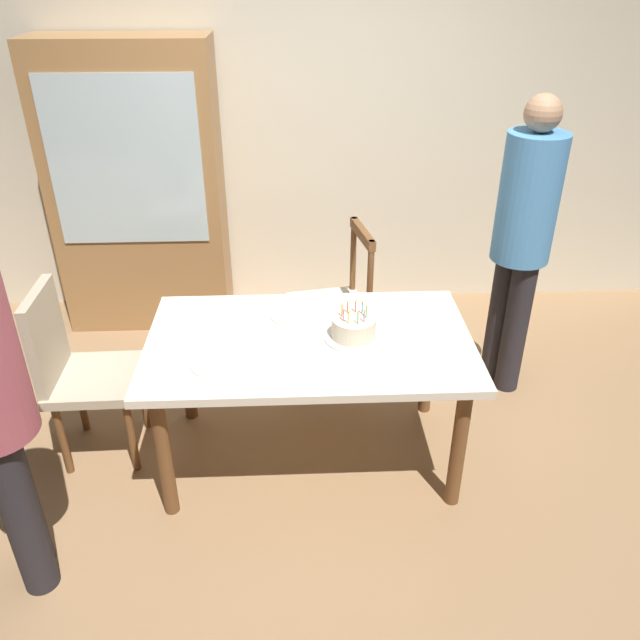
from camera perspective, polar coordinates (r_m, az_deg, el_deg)
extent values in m
plane|color=#93704C|center=(3.46, -0.85, -11.95)|extent=(6.40, 6.40, 0.00)
cube|color=beige|center=(4.54, -1.75, 17.10)|extent=(6.40, 0.10, 2.60)
cube|color=silver|center=(3.03, -0.94, -1.99)|extent=(1.55, 0.92, 0.04)
cylinder|color=brown|center=(3.02, -13.83, -11.71)|extent=(0.07, 0.07, 0.68)
cylinder|color=brown|center=(3.05, 12.33, -11.02)|extent=(0.07, 0.07, 0.68)
cylinder|color=brown|center=(3.58, -11.94, -4.08)|extent=(0.07, 0.07, 0.68)
cylinder|color=brown|center=(3.61, 9.71, -3.57)|extent=(0.07, 0.07, 0.68)
cylinder|color=silver|center=(3.02, 3.01, -1.55)|extent=(0.28, 0.28, 0.01)
cylinder|color=beige|center=(2.99, 3.04, -0.64)|extent=(0.21, 0.21, 0.10)
cylinder|color=#66CC72|center=(2.96, 4.18, 0.69)|extent=(0.01, 0.01, 0.05)
sphere|color=#FFC64C|center=(2.95, 4.21, 1.25)|extent=(0.01, 0.01, 0.01)
cylinder|color=#4C7FE5|center=(2.99, 3.80, 1.03)|extent=(0.01, 0.01, 0.05)
sphere|color=#FFC64C|center=(2.98, 3.82, 1.60)|extent=(0.01, 0.01, 0.01)
cylinder|color=#E54C4C|center=(3.01, 3.21, 1.17)|extent=(0.01, 0.01, 0.05)
sphere|color=#FFC64C|center=(2.99, 3.22, 1.74)|extent=(0.01, 0.01, 0.01)
cylinder|color=#E54C4C|center=(3.00, 2.49, 1.11)|extent=(0.01, 0.01, 0.05)
sphere|color=#FFC64C|center=(2.98, 2.50, 1.67)|extent=(0.01, 0.01, 0.01)
cylinder|color=#F2994C|center=(2.96, 1.98, 0.76)|extent=(0.01, 0.01, 0.05)
sphere|color=#FFC64C|center=(2.95, 1.99, 1.33)|extent=(0.01, 0.01, 0.01)
cylinder|color=#D872CC|center=(2.93, 2.11, 0.39)|extent=(0.01, 0.01, 0.05)
sphere|color=#FFC64C|center=(2.91, 2.12, 0.96)|extent=(0.01, 0.01, 0.01)
cylinder|color=yellow|center=(2.91, 2.56, 0.16)|extent=(0.01, 0.01, 0.05)
sphere|color=#FFC64C|center=(2.89, 2.57, 0.74)|extent=(0.01, 0.01, 0.01)
cylinder|color=#66CC72|center=(2.91, 3.42, 0.11)|extent=(0.01, 0.01, 0.05)
sphere|color=#FFC64C|center=(2.89, 3.44, 0.68)|extent=(0.01, 0.01, 0.01)
cylinder|color=#D872CC|center=(2.93, 3.98, 0.29)|extent=(0.01, 0.01, 0.05)
sphere|color=#FFC64C|center=(2.91, 4.00, 0.86)|extent=(0.01, 0.01, 0.01)
cylinder|color=white|center=(2.87, -9.38, -3.90)|extent=(0.22, 0.22, 0.01)
cylinder|color=white|center=(3.20, -2.45, 0.34)|extent=(0.22, 0.22, 0.01)
cube|color=silver|center=(2.89, -12.53, -4.02)|extent=(0.18, 0.06, 0.01)
cube|color=silver|center=(3.21, -5.30, 0.35)|extent=(0.18, 0.03, 0.01)
cube|color=beige|center=(3.84, 0.73, 0.99)|extent=(0.51, 0.51, 0.05)
cylinder|color=brown|center=(4.07, -2.18, -1.07)|extent=(0.04, 0.04, 0.42)
cylinder|color=brown|center=(3.79, -1.21, -3.65)|extent=(0.04, 0.04, 0.42)
cylinder|color=brown|center=(4.13, 2.45, -0.53)|extent=(0.04, 0.04, 0.42)
cylinder|color=brown|center=(3.86, 3.75, -3.03)|extent=(0.04, 0.04, 0.42)
cylinder|color=brown|center=(3.93, 2.99, 5.73)|extent=(0.04, 0.04, 0.50)
cylinder|color=brown|center=(3.62, 4.51, 3.44)|extent=(0.04, 0.04, 0.50)
cube|color=brown|center=(3.68, 3.83, 7.73)|extent=(0.11, 0.40, 0.06)
cube|color=tan|center=(3.41, -19.39, -5.02)|extent=(0.45, 0.45, 0.05)
cylinder|color=brown|center=(3.37, -16.55, -9.96)|extent=(0.04, 0.04, 0.42)
cylinder|color=brown|center=(3.64, -15.57, -6.54)|extent=(0.04, 0.04, 0.42)
cylinder|color=brown|center=(3.47, -22.10, -9.88)|extent=(0.04, 0.04, 0.42)
cylinder|color=brown|center=(3.72, -20.72, -6.56)|extent=(0.04, 0.04, 0.42)
cube|color=tan|center=(3.34, -23.40, -1.52)|extent=(0.06, 0.40, 0.50)
cylinder|color=#262328|center=(2.87, -25.15, -15.73)|extent=(0.14, 0.14, 0.77)
cylinder|color=#262328|center=(2.97, -25.43, -14.06)|extent=(0.14, 0.14, 0.77)
cylinder|color=#262328|center=(3.96, 15.81, 0.17)|extent=(0.14, 0.14, 0.83)
cylinder|color=#262328|center=(3.88, 17.13, -0.65)|extent=(0.14, 0.14, 0.83)
cylinder|color=#4C8CC6|center=(3.61, 18.21, 10.30)|extent=(0.32, 0.32, 0.70)
sphere|color=tan|center=(3.50, 19.39, 17.11)|extent=(0.19, 0.19, 0.19)
cube|color=#9E7042|center=(4.47, -15.96, 11.12)|extent=(1.10, 0.44, 1.90)
cube|color=silver|center=(4.19, -17.06, 13.33)|extent=(0.94, 0.01, 1.04)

